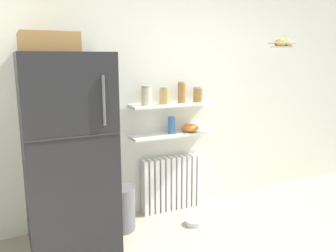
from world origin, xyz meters
The scene contains 14 objects.
back_wall centered at (0.00, 2.05, 1.30)m, with size 7.04×0.10×2.60m, color silver.
refrigerator centered at (-1.25, 1.64, 0.91)m, with size 0.75×0.75×1.91m.
radiator centered at (-0.08, 1.92, 0.31)m, with size 0.70×0.12×0.62m.
wall_shelf_lower centered at (-0.08, 1.89, 0.88)m, with size 0.95×0.22×0.03m, color white.
wall_shelf_upper centered at (-0.08, 1.89, 1.22)m, with size 0.95×0.22×0.03m, color white.
storage_jar_0 centered at (-0.39, 1.89, 1.33)m, with size 0.11×0.11×0.20m.
storage_jar_1 centered at (-0.18, 1.89, 1.32)m, with size 0.11×0.11×0.18m.
storage_jar_2 centered at (0.02, 1.89, 1.34)m, with size 0.09×0.09×0.23m.
storage_jar_3 centered at (0.22, 1.89, 1.31)m, with size 0.10×0.10×0.17m.
vase centered at (-0.10, 1.89, 0.99)m, with size 0.08×0.08×0.19m, color #38609E.
shelf_bowl centered at (0.13, 1.89, 0.94)m, with size 0.19×0.19×0.09m, color orange.
trash_bin centered at (-0.76, 1.72, 0.22)m, with size 0.31×0.31×0.44m, color slate.
pet_food_bowl centered at (-0.04, 1.48, 0.03)m, with size 0.18×0.18×0.05m, color #B7B7BC.
hanging_fruit_basket centered at (1.05, 1.52, 1.87)m, with size 0.30×0.30×0.09m.
Camera 1 is at (-1.71, -1.39, 1.71)m, focal length 36.63 mm.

